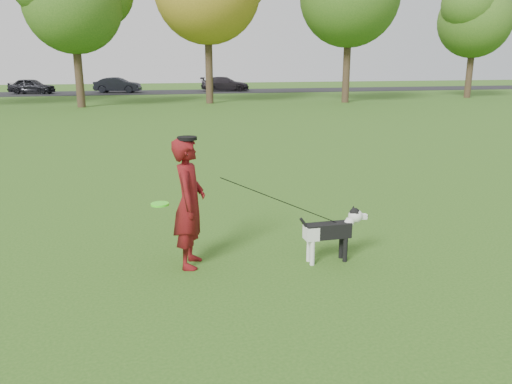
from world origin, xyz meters
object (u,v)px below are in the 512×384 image
object	(u,v)px
man	(189,203)
dog	(333,229)
car_right	(225,84)
car_mid	(118,85)
car_left	(32,86)

from	to	relation	value
man	dog	distance (m)	1.96
dog	car_right	xyz separation A→B (m)	(6.29, 40.72, 0.21)
man	car_mid	world-z (taller)	man
dog	car_left	xyz separation A→B (m)	(-10.45, 40.72, 0.20)
dog	car_right	size ratio (longest dim) A/B	0.22
man	car_mid	bearing A→B (deg)	17.74
man	car_left	distance (m)	41.28
car_mid	dog	bearing A→B (deg)	-159.77
car_left	dog	bearing A→B (deg)	-147.33
man	dog	size ratio (longest dim) A/B	1.74
man	dog	xyz separation A→B (m)	(1.89, -0.33, -0.40)
car_left	car_right	world-z (taller)	car_right
dog	car_left	size ratio (longest dim) A/B	0.26
car_mid	car_left	bearing A→B (deg)	105.50
car_mid	car_right	xyz separation A→B (m)	(9.66, 0.00, -0.01)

